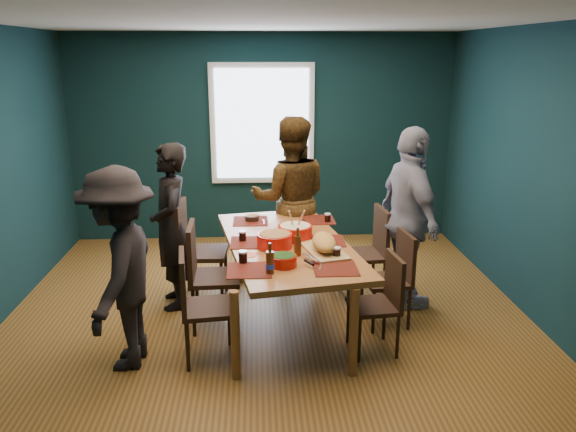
% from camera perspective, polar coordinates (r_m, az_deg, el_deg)
% --- Properties ---
extents(room, '(5.01, 5.01, 2.71)m').
position_cam_1_polar(room, '(5.25, -2.28, 4.47)').
color(room, olive).
rests_on(room, ground).
extents(dining_table, '(1.37, 2.22, 0.79)m').
position_cam_1_polar(dining_table, '(5.13, -0.04, -3.44)').
color(dining_table, olive).
rests_on(dining_table, floor).
extents(chair_left_far, '(0.49, 0.49, 1.03)m').
position_cam_1_polar(chair_left_far, '(5.72, -9.61, -2.77)').
color(chair_left_far, black).
rests_on(chair_left_far, floor).
extents(chair_left_mid, '(0.45, 0.45, 0.98)m').
position_cam_1_polar(chair_left_mid, '(5.14, -8.49, -5.26)').
color(chair_left_mid, black).
rests_on(chair_left_mid, floor).
extents(chair_left_near, '(0.47, 0.47, 0.93)m').
position_cam_1_polar(chair_left_near, '(4.62, -9.26, -8.29)').
color(chair_left_near, black).
rests_on(chair_left_near, floor).
extents(chair_right_far, '(0.47, 0.47, 0.94)m').
position_cam_1_polar(chair_right_far, '(5.78, 8.44, -3.03)').
color(chair_right_far, black).
rests_on(chair_right_far, floor).
extents(chair_right_mid, '(0.45, 0.45, 0.88)m').
position_cam_1_polar(chair_right_mid, '(5.27, 10.82, -5.57)').
color(chair_right_mid, black).
rests_on(chair_right_mid, floor).
extents(chair_right_near, '(0.43, 0.43, 0.85)m').
position_cam_1_polar(chair_right_near, '(4.78, 9.64, -8.04)').
color(chair_right_near, black).
rests_on(chair_right_near, floor).
extents(person_far_left, '(0.49, 0.66, 1.63)m').
position_cam_1_polar(person_far_left, '(5.56, -11.81, -1.08)').
color(person_far_left, black).
rests_on(person_far_left, floor).
extents(person_back, '(0.89, 0.70, 1.80)m').
position_cam_1_polar(person_back, '(6.15, 0.24, 1.75)').
color(person_back, black).
rests_on(person_back, floor).
extents(person_right, '(0.64, 1.12, 1.79)m').
position_cam_1_polar(person_right, '(5.54, 12.19, -0.31)').
color(person_right, white).
rests_on(person_right, floor).
extents(person_near_left, '(0.68, 1.10, 1.63)m').
position_cam_1_polar(person_near_left, '(4.59, -16.66, -5.22)').
color(person_near_left, black).
rests_on(person_near_left, floor).
extents(bowl_salad, '(0.31, 0.31, 0.13)m').
position_cam_1_polar(bowl_salad, '(4.95, -1.36, -2.43)').
color(bowl_salad, red).
rests_on(bowl_salad, dining_table).
extents(bowl_dumpling, '(0.32, 0.32, 0.30)m').
position_cam_1_polar(bowl_dumpling, '(5.17, 0.73, -1.58)').
color(bowl_dumpling, red).
rests_on(bowl_dumpling, dining_table).
extents(bowl_herbs, '(0.22, 0.22, 0.09)m').
position_cam_1_polar(bowl_herbs, '(4.53, -0.46, -4.50)').
color(bowl_herbs, red).
rests_on(bowl_herbs, dining_table).
extents(cutting_board, '(0.40, 0.71, 0.15)m').
position_cam_1_polar(cutting_board, '(4.85, 3.67, -2.86)').
color(cutting_board, tan).
rests_on(cutting_board, dining_table).
extents(small_bowl, '(0.14, 0.14, 0.06)m').
position_cam_1_polar(small_bowl, '(5.74, -3.68, -0.18)').
color(small_bowl, black).
rests_on(small_bowl, dining_table).
extents(beer_bottle_a, '(0.07, 0.07, 0.25)m').
position_cam_1_polar(beer_bottle_a, '(4.37, -1.84, -4.75)').
color(beer_bottle_a, '#45230C').
rests_on(beer_bottle_a, dining_table).
extents(beer_bottle_b, '(0.06, 0.06, 0.24)m').
position_cam_1_polar(beer_bottle_b, '(4.75, 0.99, -2.95)').
color(beer_bottle_b, '#45230C').
rests_on(beer_bottle_b, dining_table).
extents(cola_glass_a, '(0.08, 0.08, 0.10)m').
position_cam_1_polar(cola_glass_a, '(4.60, -4.60, -4.11)').
color(cola_glass_a, black).
rests_on(cola_glass_a, dining_table).
extents(cola_glass_b, '(0.07, 0.07, 0.09)m').
position_cam_1_polar(cola_glass_b, '(4.72, 4.99, -3.67)').
color(cola_glass_b, black).
rests_on(cola_glass_b, dining_table).
extents(cola_glass_c, '(0.07, 0.07, 0.09)m').
position_cam_1_polar(cola_glass_c, '(5.70, 4.05, -0.14)').
color(cola_glass_c, black).
rests_on(cola_glass_c, dining_table).
extents(cola_glass_d, '(0.07, 0.07, 0.10)m').
position_cam_1_polar(cola_glass_d, '(5.13, -4.64, -1.99)').
color(cola_glass_d, black).
rests_on(cola_glass_d, dining_table).
extents(napkin_a, '(0.14, 0.14, 0.00)m').
position_cam_1_polar(napkin_a, '(5.14, 3.56, -2.53)').
color(napkin_a, '#F27A65').
rests_on(napkin_a, dining_table).
extents(napkin_b, '(0.16, 0.16, 0.00)m').
position_cam_1_polar(napkin_b, '(4.80, -3.98, -3.93)').
color(napkin_b, '#F27A65').
rests_on(napkin_b, dining_table).
extents(napkin_c, '(0.21, 0.21, 0.00)m').
position_cam_1_polar(napkin_c, '(4.53, 4.64, -5.21)').
color(napkin_c, '#F27A65').
rests_on(napkin_c, dining_table).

